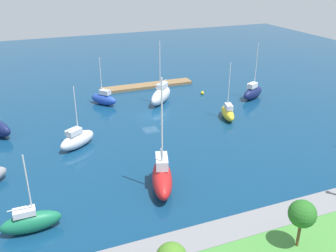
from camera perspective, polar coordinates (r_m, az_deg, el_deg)
name	(u,v)px	position (r m, az deg, el deg)	size (l,w,h in m)	color
water	(151,116)	(63.08, -2.69, 1.49)	(160.00, 160.00, 0.00)	navy
pier_dock	(147,86)	(78.33, -3.19, 6.22)	(19.29, 3.03, 0.55)	olive
breakwater	(259,226)	(38.11, 13.77, -14.69)	(72.87, 3.19, 1.37)	gray
park_tree_midwest	(302,214)	(33.88, 19.94, -12.60)	(2.38, 2.38, 4.57)	brown
sailboat_navy_by_breakwater	(253,92)	(72.70, 12.90, 5.09)	(6.15, 4.41, 10.56)	#141E4C
sailboat_white_far_north	(77,139)	(53.66, -13.79, -2.00)	(6.06, 5.00, 8.87)	white
sailboat_yellow_outer_mooring	(228,113)	(62.47, 9.15, 2.06)	(3.09, 5.77, 9.47)	yellow
sailboat_blue_lone_north	(104,99)	(68.97, -9.86, 4.18)	(4.83, 5.34, 8.73)	#2347B2
sailboat_green_west_end	(31,221)	(39.22, -20.32, -13.60)	(5.72, 1.85, 8.31)	#19724C
sailboat_red_off_beacon	(162,177)	(42.73, -0.91, -7.84)	(4.56, 8.08, 13.44)	red
sailboat_white_mid_basin	(161,95)	(68.63, -1.09, 4.78)	(6.71, 6.87, 11.45)	white
mooring_buoy_yellow	(202,93)	(73.83, 5.31, 5.09)	(0.67, 0.67, 0.67)	yellow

